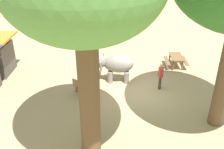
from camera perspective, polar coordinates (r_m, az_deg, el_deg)
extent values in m
plane|color=tan|center=(15.47, 5.93, -3.90)|extent=(60.00, 60.00, 0.00)
cylinder|color=gray|center=(16.22, -0.42, -0.61)|extent=(0.32, 0.32, 0.74)
cylinder|color=gray|center=(16.68, -0.32, 0.24)|extent=(0.32, 0.32, 0.74)
cylinder|color=gray|center=(16.20, 3.18, -0.70)|extent=(0.32, 0.32, 0.74)
cylinder|color=gray|center=(16.66, 3.19, 0.15)|extent=(0.32, 0.32, 0.74)
ellipsoid|color=gray|center=(16.06, 1.44, 2.34)|extent=(0.98, 1.87, 1.11)
sphere|color=gray|center=(16.07, -2.64, 2.88)|extent=(0.79, 0.79, 0.79)
cone|color=gray|center=(16.41, -3.62, 0.68)|extent=(0.25, 0.25, 1.25)
cube|color=gray|center=(15.59, -2.39, 2.06)|extent=(0.64, 0.11, 0.59)
cube|color=gray|center=(16.53, -2.06, 3.64)|extent=(0.64, 0.11, 0.59)
cylinder|color=#3F3833|center=(15.76, 10.34, -1.88)|extent=(0.14, 0.14, 0.82)
cylinder|color=#3F3833|center=(15.91, 10.47, -1.58)|extent=(0.14, 0.14, 0.82)
cylinder|color=#B23F33|center=(15.50, 10.63, 0.52)|extent=(0.32, 0.32, 0.58)
sphere|color=tan|center=(15.33, 10.75, 1.85)|extent=(0.22, 0.22, 0.22)
cylinder|color=#B23F33|center=(15.31, 10.47, 0.24)|extent=(0.09, 0.09, 0.55)
cylinder|color=#B23F33|center=(15.68, 10.79, 0.90)|extent=(0.09, 0.09, 0.55)
cylinder|color=brown|center=(10.22, -5.00, -4.37)|extent=(0.84, 0.84, 5.36)
cylinder|color=brown|center=(12.69, 23.26, -0.32)|extent=(0.62, 0.62, 5.20)
cube|color=#9E7A51|center=(15.09, -6.13, -2.80)|extent=(1.11, 1.39, 0.06)
cube|color=#9E7A51|center=(14.87, -6.61, -2.31)|extent=(0.83, 1.20, 0.40)
cube|color=#9E7A51|center=(15.53, -7.55, -2.97)|extent=(0.34, 0.27, 0.42)
cube|color=#9E7A51|center=(14.92, -4.56, -4.20)|extent=(0.34, 0.27, 0.42)
cube|color=brown|center=(18.67, 13.89, 3.82)|extent=(1.52, 0.84, 0.06)
cylinder|color=brown|center=(18.38, 15.11, 1.92)|extent=(0.10, 0.10, 0.72)
cylinder|color=brown|center=(18.23, 13.16, 1.95)|extent=(0.10, 0.10, 0.72)
cylinder|color=brown|center=(19.43, 14.32, 3.48)|extent=(0.10, 0.10, 0.72)
cylinder|color=brown|center=(19.29, 12.47, 3.51)|extent=(0.10, 0.10, 0.72)
cube|color=brown|center=(18.95, 15.61, 2.93)|extent=(1.51, 0.28, 0.05)
cube|color=brown|center=(18.66, 11.93, 2.99)|extent=(1.51, 0.28, 0.05)
cylinder|color=gray|center=(19.16, -20.88, 4.85)|extent=(0.10, 0.10, 2.40)
cylinder|color=gray|center=(17.65, -22.89, 2.53)|extent=(0.10, 0.10, 2.40)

